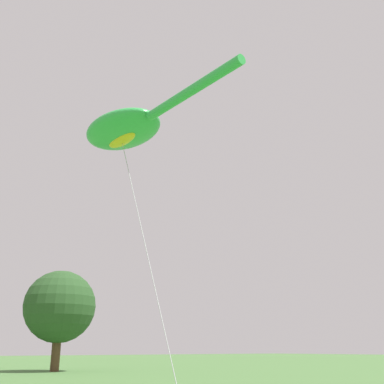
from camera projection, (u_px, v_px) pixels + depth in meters
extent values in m
ellipsoid|color=green|center=(122.00, 130.00, 19.36)|extent=(2.63, 4.05, 0.96)
cylinder|color=green|center=(191.00, 91.00, 16.10)|extent=(0.50, 4.83, 0.34)
ellipsoid|color=yellow|center=(122.00, 140.00, 19.23)|extent=(0.66, 1.76, 0.34)
cylinder|color=#B2B2B7|center=(146.00, 250.00, 15.24)|extent=(0.97, 5.72, 9.95)
cylinder|color=#513823|center=(56.00, 354.00, 43.09)|extent=(0.79, 0.79, 3.07)
sphere|color=#284C23|center=(60.00, 306.00, 44.40)|extent=(6.61, 6.61, 6.61)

